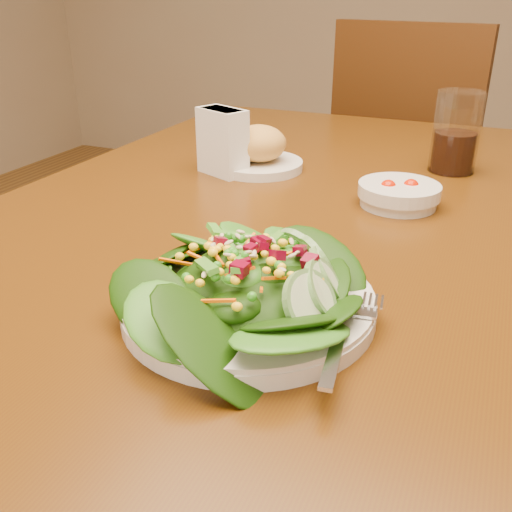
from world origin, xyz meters
TOP-DOWN VIEW (x-y plane):
  - dining_table at (0.00, 0.00)m, footprint 0.90×1.40m
  - chair_far at (0.05, 0.99)m, footprint 0.52×0.52m
  - salad_plate at (0.08, -0.31)m, footprint 0.27×0.26m
  - bread_plate at (-0.12, 0.16)m, footprint 0.16×0.16m
  - tomato_bowl at (0.16, 0.07)m, footprint 0.13×0.13m
  - drinking_glass at (0.21, 0.29)m, footprint 0.08×0.08m
  - napkin_holder at (-0.17, 0.11)m, footprint 0.10×0.08m

SIDE VIEW (x-z plane):
  - chair_far at x=0.05m, z-range 0.03..1.00m
  - dining_table at x=0.00m, z-range 0.27..1.02m
  - tomato_bowl at x=0.16m, z-range 0.75..0.79m
  - salad_plate at x=0.08m, z-range 0.74..0.82m
  - bread_plate at x=-0.12m, z-range 0.74..0.82m
  - napkin_holder at x=-0.17m, z-range 0.75..0.87m
  - drinking_glass at x=0.21m, z-range 0.74..0.88m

